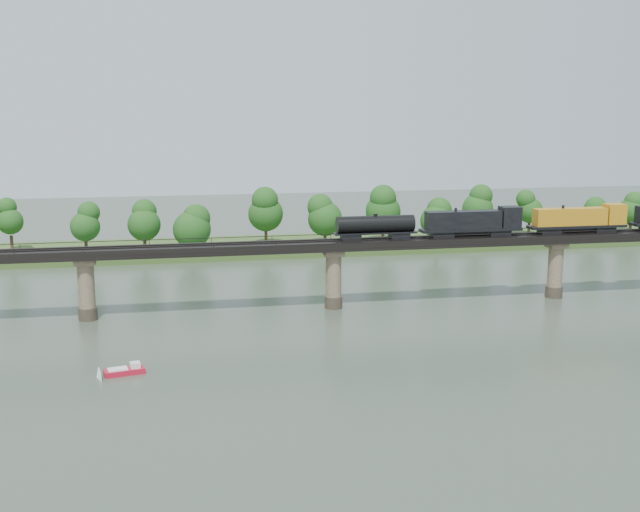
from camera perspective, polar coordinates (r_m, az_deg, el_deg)
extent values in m
plane|color=#344133|center=(107.46, 4.22, -7.69)|extent=(400.00, 400.00, 0.00)
cube|color=#335020|center=(188.22, -2.41, 0.72)|extent=(300.00, 24.00, 1.60)
cylinder|color=#473A2D|center=(133.25, -16.18, -3.95)|extent=(3.00, 3.00, 2.00)
cylinder|color=#8D765C|center=(132.19, -16.28, -2.07)|extent=(2.60, 2.60, 9.00)
cube|color=#8D765C|center=(131.38, -16.37, -0.37)|extent=(3.20, 3.20, 1.00)
cylinder|color=#473A2D|center=(135.19, 0.96, -3.30)|extent=(3.00, 3.00, 2.00)
cylinder|color=#8D765C|center=(134.15, 0.97, -1.43)|extent=(2.60, 2.60, 9.00)
cube|color=#8D765C|center=(133.35, 0.98, 0.25)|extent=(3.20, 3.20, 1.00)
cylinder|color=#473A2D|center=(148.32, 16.29, -2.46)|extent=(3.00, 3.00, 2.00)
cylinder|color=#8D765C|center=(147.37, 16.39, -0.75)|extent=(2.60, 2.60, 9.00)
cube|color=#8D765C|center=(146.64, 16.47, 0.78)|extent=(3.20, 3.20, 1.00)
cube|color=black|center=(133.12, 0.98, 0.77)|extent=(220.00, 5.00, 1.50)
cube|color=black|center=(132.25, 1.04, 1.07)|extent=(220.00, 0.12, 0.16)
cube|color=black|center=(133.70, 0.91, 1.18)|extent=(220.00, 0.12, 0.16)
cube|color=black|center=(130.55, 1.19, 1.22)|extent=(220.00, 0.10, 0.10)
cube|color=black|center=(135.19, 0.77, 1.56)|extent=(220.00, 0.10, 0.10)
cube|color=black|center=(130.61, 1.19, 1.07)|extent=(0.08, 0.08, 0.70)
cube|color=black|center=(135.25, 0.77, 1.41)|extent=(0.08, 0.08, 0.70)
cylinder|color=#382619|center=(188.25, -21.07, 0.81)|extent=(0.70, 0.70, 3.71)
sphere|color=#164513|center=(187.50, -21.17, 2.30)|extent=(5.67, 5.67, 5.67)
sphere|color=#164513|center=(187.09, -21.23, 3.23)|extent=(4.25, 4.25, 4.25)
cylinder|color=#382619|center=(178.24, -16.28, 0.53)|extent=(0.70, 0.70, 3.51)
sphere|color=#164513|center=(177.48, -16.36, 2.02)|extent=(6.31, 6.31, 6.31)
sphere|color=#164513|center=(177.07, -16.42, 2.95)|extent=(4.73, 4.73, 4.73)
cylinder|color=#382619|center=(179.93, -12.34, 0.79)|extent=(0.70, 0.70, 3.34)
sphere|color=#164513|center=(179.21, -12.40, 2.19)|extent=(7.18, 7.18, 7.18)
sphere|color=#164513|center=(178.82, -12.44, 3.08)|extent=(5.39, 5.39, 5.39)
cylinder|color=#382619|center=(177.29, -9.06, 0.67)|extent=(0.70, 0.70, 2.83)
sphere|color=#164513|center=(176.66, -9.10, 1.88)|extent=(8.26, 8.26, 8.26)
sphere|color=#164513|center=(176.31, -9.12, 2.63)|extent=(6.19, 6.19, 6.19)
cylinder|color=#382619|center=(184.82, -3.86, 1.39)|extent=(0.70, 0.70, 3.96)
sphere|color=#164513|center=(184.01, -3.89, 3.01)|extent=(8.07, 8.07, 8.07)
sphere|color=#164513|center=(183.58, -3.90, 4.03)|extent=(6.05, 6.05, 6.05)
cylinder|color=#382619|center=(185.46, 0.36, 1.34)|extent=(0.70, 0.70, 3.27)
sphere|color=#164513|center=(184.78, 0.36, 2.67)|extent=(8.03, 8.03, 8.03)
sphere|color=#164513|center=(184.40, 0.36, 3.50)|extent=(6.02, 6.02, 6.02)
cylinder|color=#382619|center=(189.70, 4.48, 1.62)|extent=(0.70, 0.70, 3.92)
sphere|color=#164513|center=(188.92, 4.51, 3.18)|extent=(8.29, 8.29, 8.29)
sphere|color=#164513|center=(188.50, 4.52, 4.17)|extent=(6.21, 6.21, 6.21)
cylinder|color=#382619|center=(186.40, 8.29, 1.23)|extent=(0.70, 0.70, 3.02)
sphere|color=#164513|center=(185.76, 8.32, 2.46)|extent=(7.74, 7.74, 7.74)
sphere|color=#164513|center=(185.41, 8.34, 3.23)|extent=(5.80, 5.80, 5.80)
cylinder|color=#382619|center=(198.93, 11.09, 1.87)|extent=(0.70, 0.70, 3.80)
sphere|color=#164513|center=(198.20, 11.15, 3.31)|extent=(7.47, 7.47, 7.47)
sphere|color=#164513|center=(197.81, 11.18, 4.22)|extent=(5.60, 5.60, 5.60)
cylinder|color=#382619|center=(204.60, 14.63, 1.91)|extent=(0.70, 0.70, 3.38)
sphere|color=#164513|center=(203.96, 14.69, 3.16)|extent=(6.23, 6.23, 6.23)
sphere|color=#164513|center=(203.61, 14.73, 3.94)|extent=(4.67, 4.67, 4.67)
cylinder|color=#382619|center=(205.85, 18.81, 1.64)|extent=(0.70, 0.70, 2.77)
sphere|color=#164513|center=(205.32, 18.88, 2.66)|extent=(7.04, 7.04, 7.04)
sphere|color=#164513|center=(205.02, 18.92, 3.30)|extent=(5.28, 5.28, 5.28)
cylinder|color=#382619|center=(216.98, 21.20, 1.96)|extent=(0.70, 0.70, 2.94)
sphere|color=#164513|center=(216.45, 21.28, 2.99)|extent=(6.73, 6.73, 6.73)
sphere|color=#164513|center=(216.15, 21.32, 3.63)|extent=(5.05, 5.05, 5.05)
cube|color=black|center=(150.43, 19.51, 1.82)|extent=(3.75, 2.25, 1.03)
cube|color=black|center=(145.55, 15.99, 1.73)|extent=(3.75, 2.25, 1.03)
cube|color=black|center=(147.82, 17.80, 2.03)|extent=(17.80, 2.81, 0.47)
cube|color=#B87B16|center=(146.92, 17.35, 2.68)|extent=(13.11, 2.53, 3.00)
cube|color=#B87B16|center=(151.01, 20.19, 2.83)|extent=(3.37, 2.81, 3.56)
cylinder|color=black|center=(147.90, 17.78, 1.83)|extent=(5.62, 1.31, 1.31)
cube|color=black|center=(141.61, 12.60, 1.65)|extent=(3.75, 2.25, 1.03)
cube|color=black|center=(137.89, 8.66, 1.54)|extent=(3.75, 2.25, 1.03)
cube|color=black|center=(139.57, 10.67, 1.86)|extent=(17.80, 2.81, 0.47)
cube|color=black|center=(138.80, 10.15, 2.55)|extent=(13.11, 2.53, 3.00)
cube|color=black|center=(141.97, 13.34, 2.73)|extent=(3.37, 2.81, 3.56)
cylinder|color=black|center=(139.65, 10.66, 1.65)|extent=(5.62, 1.31, 1.31)
cube|color=black|center=(135.61, 5.67, 1.45)|extent=(3.28, 2.06, 1.03)
cube|color=black|center=(133.51, 2.20, 1.35)|extent=(3.28, 2.06, 1.03)
cube|color=black|center=(134.40, 3.95, 1.66)|extent=(14.05, 2.25, 0.28)
cylinder|color=black|center=(134.16, 3.96, 2.29)|extent=(13.11, 2.81, 2.81)
cylinder|color=black|center=(133.95, 3.97, 2.92)|extent=(0.66, 0.66, 0.47)
cube|color=red|center=(106.36, -13.75, -7.99)|extent=(5.36, 2.86, 0.71)
cube|color=white|center=(106.12, -14.20, -7.82)|extent=(2.71, 2.01, 0.25)
cube|color=white|center=(106.34, -13.01, -7.55)|extent=(1.45, 1.45, 0.71)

